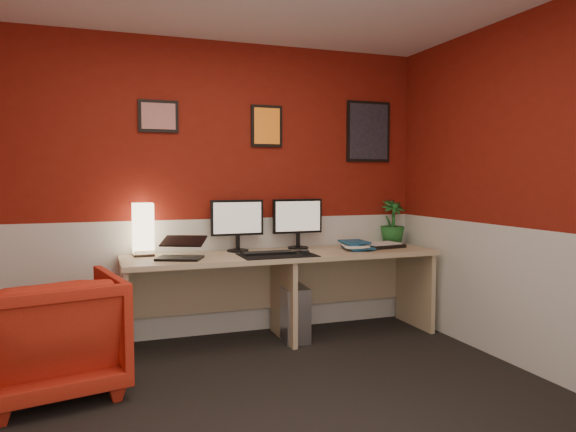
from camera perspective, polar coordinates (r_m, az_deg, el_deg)
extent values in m
cube|color=black|center=(3.20, -3.11, -20.91)|extent=(4.00, 3.50, 0.01)
cube|color=maroon|center=(4.61, -9.35, 2.76)|extent=(4.00, 0.01, 2.50)
cube|color=maroon|center=(1.32, 18.73, -0.48)|extent=(4.00, 0.01, 2.50)
cube|color=maroon|center=(3.96, 25.80, 2.21)|extent=(0.01, 3.50, 2.50)
cube|color=silver|center=(4.68, -9.24, -6.47)|extent=(4.00, 0.01, 1.00)
cube|color=silver|center=(4.05, 25.42, -8.47)|extent=(0.01, 3.50, 1.00)
cube|color=tan|center=(4.54, -0.50, -8.48)|extent=(2.60, 0.65, 0.73)
cube|color=#FFE5B2|center=(4.43, -15.08, -1.52)|extent=(0.16, 0.16, 0.40)
cube|color=black|center=(4.18, -11.41, -3.03)|extent=(0.40, 0.35, 0.22)
cube|color=black|center=(4.54, -5.36, -0.13)|extent=(0.45, 0.06, 0.58)
cube|color=black|center=(4.71, 1.07, 0.04)|extent=(0.45, 0.06, 0.58)
cube|color=black|center=(4.32, -1.13, -4.15)|extent=(0.60, 0.38, 0.01)
cube|color=black|center=(4.37, -2.08, -3.91)|extent=(0.42, 0.15, 0.02)
cube|color=black|center=(4.38, 1.78, -3.81)|extent=(0.08, 0.11, 0.03)
imported|color=#1B537F|center=(4.67, 6.19, -3.42)|extent=(0.25, 0.32, 0.03)
imported|color=silver|center=(4.65, 5.79, -3.15)|extent=(0.29, 0.34, 0.02)
imported|color=#1B537F|center=(4.65, 5.86, -2.84)|extent=(0.22, 0.29, 0.03)
cube|color=black|center=(4.89, 9.91, -3.11)|extent=(0.38, 0.30, 0.03)
imported|color=#19591E|center=(5.14, 10.99, -0.63)|extent=(0.25, 0.25, 0.41)
cube|color=#99999E|center=(4.60, 0.42, -10.10)|extent=(0.23, 0.46, 0.45)
imported|color=red|center=(3.74, -23.80, -11.40)|extent=(0.96, 0.98, 0.75)
cube|color=red|center=(4.57, -13.55, 10.22)|extent=(0.32, 0.02, 0.26)
cube|color=orange|center=(4.75, -2.28, 9.48)|extent=(0.28, 0.02, 0.36)
cube|color=black|center=(5.13, 8.49, 8.81)|extent=(0.44, 0.02, 0.56)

